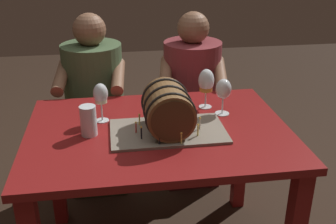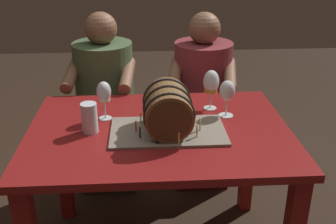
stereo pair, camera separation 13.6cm
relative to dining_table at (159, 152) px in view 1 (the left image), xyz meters
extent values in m
cube|color=maroon|center=(0.00, 0.00, 0.11)|extent=(1.19, 0.86, 0.03)
cube|color=maroon|center=(-0.54, 0.37, -0.27)|extent=(0.07, 0.07, 0.72)
cube|color=maroon|center=(0.54, 0.37, -0.27)|extent=(0.07, 0.07, 0.72)
cube|color=gray|center=(0.04, -0.04, 0.13)|extent=(0.51, 0.30, 0.01)
cylinder|color=brown|center=(0.04, -0.04, 0.24)|extent=(0.21, 0.26, 0.21)
cylinder|color=#46301B|center=(0.04, -0.17, 0.24)|extent=(0.18, 0.00, 0.18)
cylinder|color=#46301B|center=(0.04, 0.09, 0.24)|extent=(0.18, 0.00, 0.18)
torus|color=black|center=(0.04, -0.13, 0.24)|extent=(0.22, 0.01, 0.22)
torus|color=black|center=(0.04, -0.04, 0.24)|extent=(0.22, 0.01, 0.22)
torus|color=black|center=(0.04, 0.05, 0.24)|extent=(0.22, 0.01, 0.22)
cylinder|color=silver|center=(0.18, -0.05, 0.16)|extent=(0.01, 0.01, 0.05)
sphere|color=#F9C64C|center=(0.18, -0.05, 0.19)|extent=(0.01, 0.01, 0.01)
cylinder|color=silver|center=(0.14, 0.05, 0.16)|extent=(0.01, 0.01, 0.05)
sphere|color=#F9C64C|center=(0.14, 0.05, 0.19)|extent=(0.01, 0.01, 0.01)
cylinder|color=#D64C47|center=(0.07, 0.09, 0.16)|extent=(0.01, 0.01, 0.05)
sphere|color=#F9C64C|center=(0.07, 0.09, 0.19)|extent=(0.01, 0.01, 0.01)
cylinder|color=black|center=(-0.02, 0.08, 0.16)|extent=(0.01, 0.01, 0.05)
sphere|color=#F9C64C|center=(-0.02, 0.08, 0.19)|extent=(0.01, 0.01, 0.01)
cylinder|color=#EAD666|center=(-0.08, 0.03, 0.16)|extent=(0.01, 0.01, 0.04)
sphere|color=#F9C64C|center=(-0.08, 0.03, 0.19)|extent=(0.01, 0.01, 0.01)
cylinder|color=#D64C47|center=(-0.10, -0.05, 0.16)|extent=(0.01, 0.01, 0.04)
sphere|color=#F9C64C|center=(-0.10, -0.05, 0.18)|extent=(0.01, 0.01, 0.01)
cylinder|color=black|center=(-0.09, -0.11, 0.16)|extent=(0.01, 0.01, 0.05)
sphere|color=#F9C64C|center=(-0.09, -0.11, 0.19)|extent=(0.01, 0.01, 0.01)
cylinder|color=black|center=(-0.02, -0.17, 0.16)|extent=(0.01, 0.01, 0.05)
sphere|color=#F9C64C|center=(-0.02, -0.17, 0.19)|extent=(0.01, 0.01, 0.01)
cylinder|color=#EAD666|center=(0.07, -0.17, 0.16)|extent=(0.01, 0.01, 0.04)
sphere|color=#F9C64C|center=(0.07, -0.17, 0.18)|extent=(0.01, 0.01, 0.01)
cylinder|color=#EAD666|center=(0.16, -0.12, 0.16)|extent=(0.01, 0.01, 0.05)
sphere|color=#F9C64C|center=(0.16, -0.12, 0.19)|extent=(0.01, 0.01, 0.01)
cylinder|color=white|center=(0.33, 0.12, 0.12)|extent=(0.07, 0.07, 0.00)
cylinder|color=white|center=(0.33, 0.12, 0.17)|extent=(0.01, 0.01, 0.08)
ellipsoid|color=white|center=(0.33, 0.12, 0.25)|extent=(0.08, 0.08, 0.10)
cylinder|color=white|center=(0.27, 0.21, 0.12)|extent=(0.07, 0.07, 0.00)
cylinder|color=white|center=(0.27, 0.21, 0.17)|extent=(0.01, 0.01, 0.08)
ellipsoid|color=white|center=(0.27, 0.21, 0.27)|extent=(0.08, 0.08, 0.12)
cylinder|color=#C6842D|center=(0.27, 0.21, 0.23)|extent=(0.07, 0.07, 0.04)
cylinder|color=white|center=(-0.25, 0.12, 0.12)|extent=(0.06, 0.06, 0.00)
cylinder|color=white|center=(-0.25, 0.12, 0.17)|extent=(0.01, 0.01, 0.09)
ellipsoid|color=white|center=(-0.25, 0.12, 0.26)|extent=(0.07, 0.07, 0.10)
cylinder|color=beige|center=(-0.25, 0.12, 0.24)|extent=(0.06, 0.06, 0.03)
cylinder|color=white|center=(-0.31, -0.01, 0.19)|extent=(0.07, 0.07, 0.14)
cylinder|color=#C6842D|center=(-0.31, -0.01, 0.17)|extent=(0.07, 0.07, 0.09)
cylinder|color=white|center=(-0.31, -0.01, 0.22)|extent=(0.07, 0.07, 0.01)
cube|color=#2A3A24|center=(-0.31, 0.73, -0.40)|extent=(0.34, 0.32, 0.45)
cylinder|color=#47603D|center=(-0.31, 0.73, 0.08)|extent=(0.39, 0.39, 0.52)
sphere|color=brown|center=(-0.31, 0.73, 0.43)|extent=(0.19, 0.19, 0.19)
cylinder|color=brown|center=(-0.16, 0.58, 0.19)|extent=(0.10, 0.31, 0.14)
cylinder|color=brown|center=(-0.48, 0.61, 0.19)|extent=(0.10, 0.31, 0.14)
cube|color=#4C1B1E|center=(0.31, 0.73, -0.40)|extent=(0.34, 0.32, 0.45)
cylinder|color=maroon|center=(0.31, 0.73, 0.08)|extent=(0.41, 0.41, 0.51)
sphere|color=brown|center=(0.31, 0.73, 0.42)|extent=(0.19, 0.19, 0.19)
cylinder|color=brown|center=(0.44, 0.57, 0.18)|extent=(0.12, 0.32, 0.14)
cylinder|color=brown|center=(0.12, 0.62, 0.18)|extent=(0.12, 0.32, 0.14)
camera|label=1|loc=(-0.20, -1.66, 0.95)|focal=43.60mm
camera|label=2|loc=(-0.07, -1.67, 0.95)|focal=43.60mm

